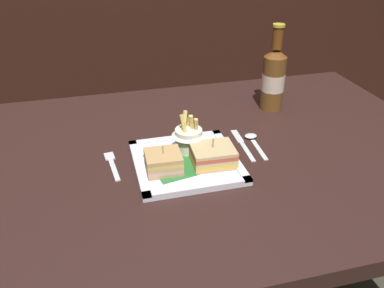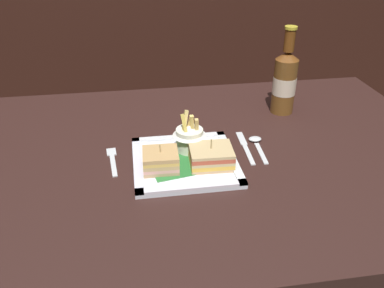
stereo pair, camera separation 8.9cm
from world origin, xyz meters
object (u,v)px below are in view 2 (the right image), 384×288
dining_table (199,186)px  fries_cup (189,135)px  spoon (257,143)px  sandwich_half_right (211,156)px  knife (245,146)px  beer_bottle (285,81)px  fork (113,160)px  square_plate (185,162)px  sandwich_half_left (161,160)px

dining_table → fries_cup: size_ratio=12.66×
spoon → sandwich_half_right: bearing=-147.1°
knife → beer_bottle: bearing=48.9°
fork → dining_table: bearing=2.4°
sandwich_half_right → knife: sandwich_half_right is taller
dining_table → beer_bottle: beer_bottle is taller
spoon → fries_cup: bearing=-174.5°
sandwich_half_right → fork: size_ratio=0.78×
square_plate → knife: 0.18m
square_plate → beer_bottle: 0.44m
spoon → dining_table: bearing=-175.4°
fries_cup → fork: 0.20m
square_plate → knife: size_ratio=1.47×
dining_table → knife: bearing=2.8°
dining_table → square_plate: 0.14m
sandwich_half_right → knife: 0.14m
fries_cup → fork: size_ratio=0.80×
sandwich_half_left → beer_bottle: beer_bottle is taller
square_plate → fries_cup: size_ratio=2.33×
fries_cup → spoon: (0.19, 0.02, -0.05)m
square_plate → spoon: bearing=18.3°
dining_table → spoon: 0.20m
dining_table → sandwich_half_right: bearing=-79.1°
knife → spoon: bearing=11.0°
sandwich_half_left → beer_bottle: size_ratio=0.33×
fries_cup → spoon: size_ratio=0.80×
fries_cup → knife: (0.15, 0.01, -0.05)m
fries_cup → beer_bottle: 0.39m
sandwich_half_left → fries_cup: bearing=43.2°
dining_table → sandwich_half_right: (0.02, -0.08, 0.14)m
sandwich_half_left → fork: sandwich_half_left is taller
dining_table → spoon: spoon is taller
sandwich_half_left → spoon: (0.27, 0.09, -0.03)m
fork → beer_bottle: bearing=22.3°
dining_table → beer_bottle: 0.42m
fork → fries_cup: bearing=1.4°
square_plate → sandwich_half_right: 0.07m
beer_bottle → knife: (-0.17, -0.20, -0.10)m
dining_table → fork: 0.25m
sandwich_half_left → beer_bottle: 0.50m
knife → fries_cup: bearing=-175.8°
sandwich_half_left → fork: size_ratio=0.64×
sandwich_half_left → spoon: bearing=19.3°
fork → knife: (0.35, 0.02, 0.00)m
square_plate → sandwich_half_left: (-0.06, -0.03, 0.03)m
sandwich_half_left → spoon: 0.29m
fries_cup → beer_bottle: bearing=32.8°
dining_table → fries_cup: (-0.03, -0.00, 0.16)m
fork → sandwich_half_right: bearing=-16.6°
fork → spoon: bearing=3.4°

